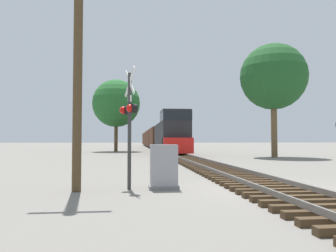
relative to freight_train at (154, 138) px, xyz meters
name	(u,v)px	position (x,y,z in m)	size (l,w,h in m)	color
ground_plane	(266,189)	(0.00, -58.70, -1.97)	(400.00, 400.00, 0.00)	slate
rail_track_bed	(266,185)	(0.00, -58.70, -1.83)	(2.60, 160.00, 0.31)	#42301E
freight_train	(154,138)	(0.00, 0.00, 0.00)	(2.91, 78.75, 4.67)	#232326
crossing_signal_near	(129,116)	(-4.45, -58.25, 0.41)	(0.60, 1.00, 3.97)	#333333
relay_cabinet	(164,167)	(-3.31, -58.29, -1.25)	(0.96, 0.68, 1.45)	slate
utility_pole	(78,38)	(-6.05, -58.55, 2.84)	(1.80, 0.28, 9.35)	#4C3A23
tree_far_right	(273,77)	(8.78, -39.67, 5.57)	(6.21, 6.21, 10.67)	brown
tree_mid_background	(116,103)	(-6.75, -22.50, 4.82)	(6.71, 6.71, 10.15)	brown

